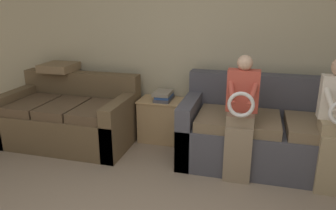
{
  "coord_description": "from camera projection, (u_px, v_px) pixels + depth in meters",
  "views": [
    {
      "loc": [
        0.65,
        -1.38,
        1.76
      ],
      "look_at": [
        -0.16,
        1.59,
        0.77
      ],
      "focal_mm": 35.0,
      "sensor_mm": 36.0,
      "label": 1
    }
  ],
  "objects": [
    {
      "name": "child_left_seated",
      "position": [
        241.0,
        114.0,
        3.23
      ],
      "size": [
        0.32,
        0.37,
        1.25
      ],
      "color": "gray",
      "rests_on": "ground_plane"
    },
    {
      "name": "throw_pillow",
      "position": [
        59.0,
        67.0,
        4.4
      ],
      "size": [
        0.42,
        0.42,
        0.1
      ],
      "color": "#846B4C",
      "rests_on": "couch_side"
    },
    {
      "name": "child_right_seated",
      "position": [
        336.0,
        120.0,
        3.02
      ],
      "size": [
        0.3,
        0.38,
        1.27
      ],
      "color": "tan",
      "rests_on": "ground_plane"
    },
    {
      "name": "book_stack",
      "position": [
        164.0,
        96.0,
        4.13
      ],
      "size": [
        0.22,
        0.32,
        0.11
      ],
      "color": "#4C4C56",
      "rests_on": "side_shelf"
    },
    {
      "name": "side_shelf",
      "position": [
        163.0,
        120.0,
        4.23
      ],
      "size": [
        0.61,
        0.4,
        0.55
      ],
      "color": "tan",
      "rests_on": "ground_plane"
    },
    {
      "name": "couch_main",
      "position": [
        281.0,
        135.0,
        3.58
      ],
      "size": [
        2.16,
        0.92,
        0.94
      ],
      "color": "#4C4C56",
      "rests_on": "ground_plane"
    },
    {
      "name": "couch_side",
      "position": [
        71.0,
        118.0,
        4.19
      ],
      "size": [
        1.62,
        0.94,
        0.84
      ],
      "color": "brown",
      "rests_on": "ground_plane"
    },
    {
      "name": "wall_back",
      "position": [
        204.0,
        41.0,
        4.04
      ],
      "size": [
        7.8,
        0.06,
        2.55
      ],
      "color": "#BCB293",
      "rests_on": "ground_plane"
    }
  ]
}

